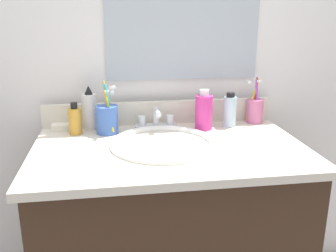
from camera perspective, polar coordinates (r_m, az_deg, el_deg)
vanity_cabinet at (r=1.43m, az=0.24°, el=-17.37°), size 0.86×0.52×0.70m
countertop at (r=1.26m, az=0.26°, el=-3.60°), size 0.90×0.56×0.03m
backsplash at (r=1.49m, az=-1.32°, el=2.07°), size 0.90×0.02×0.09m
back_wall at (r=1.59m, az=-1.58°, el=-1.58°), size 2.00×0.04×1.30m
mirror_panel at (r=1.50m, az=2.35°, el=17.77°), size 0.60×0.01×0.56m
sink_basin at (r=1.27m, az=-0.70°, el=-4.15°), size 0.36×0.36×0.11m
faucet at (r=1.44m, az=-1.78°, el=0.77°), size 0.16×0.10×0.08m
bottle_soap_pink at (r=1.42m, az=5.43°, el=2.20°), size 0.07×0.07×0.15m
bottle_oil_amber at (r=1.40m, az=-13.87°, el=0.83°), size 0.05×0.05×0.12m
bottle_gel_clear at (r=1.47m, az=9.33°, el=2.29°), size 0.05×0.05×0.13m
bottle_lotion_white at (r=1.45m, az=-11.76°, el=2.39°), size 0.05×0.05×0.17m
cup_blue_plastic at (r=1.39m, az=-9.19°, el=1.12°), size 0.08×0.09×0.19m
cup_pink at (r=1.54m, az=12.99°, el=2.48°), size 0.07×0.07×0.18m
soap_bar at (r=1.47m, az=-15.92°, el=-0.16°), size 0.06×0.04×0.02m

